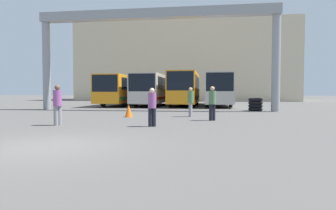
{
  "coord_description": "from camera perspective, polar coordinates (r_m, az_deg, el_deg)",
  "views": [
    {
      "loc": [
        4.19,
        -7.18,
        1.44
      ],
      "look_at": [
        0.63,
        17.65,
        0.3
      ],
      "focal_mm": 32.0,
      "sensor_mm": 36.0,
      "label": 1
    }
  ],
  "objects": [
    {
      "name": "bus_slot_3",
      "position": [
        30.79,
        9.5,
        3.21
      ],
      "size": [
        2.47,
        11.92,
        3.1
      ],
      "color": "beige",
      "rests_on": "ground"
    },
    {
      "name": "traffic_cone",
      "position": [
        16.91,
        -7.5,
        -1.1
      ],
      "size": [
        0.45,
        0.45,
        0.71
      ],
      "color": "orange",
      "rests_on": "ground"
    },
    {
      "name": "pedestrian_near_left",
      "position": [
        13.5,
        -20.3,
        0.2
      ],
      "size": [
        0.36,
        0.36,
        1.72
      ],
      "rotation": [
        0.0,
        0.0,
        4.12
      ],
      "color": "gray",
      "rests_on": "ground"
    },
    {
      "name": "bus_slot_2",
      "position": [
        29.97,
        3.27,
        3.4
      ],
      "size": [
        2.49,
        10.08,
        3.24
      ],
      "color": "orange",
      "rests_on": "ground"
    },
    {
      "name": "pedestrian_mid_right",
      "position": [
        14.92,
        8.43,
        0.49
      ],
      "size": [
        0.35,
        0.35,
        1.69
      ],
      "rotation": [
        0.0,
        0.0,
        3.75
      ],
      "color": "black",
      "rests_on": "ground"
    },
    {
      "name": "building_backdrop",
      "position": [
        50.49,
        3.4,
        7.88
      ],
      "size": [
        34.07,
        12.0,
        12.19
      ],
      "color": "beige",
      "rests_on": "ground"
    },
    {
      "name": "ground_plane",
      "position": [
        8.44,
        -21.96,
        -7.41
      ],
      "size": [
        200.0,
        200.0,
        0.0
      ],
      "primitive_type": "plane",
      "color": "#514F4C"
    },
    {
      "name": "overhead_gantry",
      "position": [
        23.12,
        -2.52,
        13.97
      ],
      "size": [
        18.15,
        0.8,
        7.6
      ],
      "color": "gray",
      "rests_on": "ground"
    },
    {
      "name": "pedestrian_near_center",
      "position": [
        12.24,
        -3.05,
        -0.22
      ],
      "size": [
        0.33,
        0.33,
        1.58
      ],
      "rotation": [
        0.0,
        0.0,
        3.51
      ],
      "color": "black",
      "rests_on": "ground"
    },
    {
      "name": "pedestrian_near_right",
      "position": [
        17.05,
        4.31,
        0.73
      ],
      "size": [
        0.35,
        0.35,
        1.67
      ],
      "rotation": [
        0.0,
        0.0,
        1.45
      ],
      "color": "gray",
      "rests_on": "ground"
    },
    {
      "name": "tire_stack",
      "position": [
        23.05,
        16.32,
        0.11
      ],
      "size": [
        1.04,
        1.04,
        0.96
      ],
      "color": "black",
      "rests_on": "ground"
    },
    {
      "name": "bus_slot_1",
      "position": [
        30.6,
        -2.82,
        3.21
      ],
      "size": [
        2.55,
        10.44,
        3.06
      ],
      "color": "beige",
      "rests_on": "ground"
    },
    {
      "name": "bus_slot_0",
      "position": [
        31.91,
        -8.42,
        3.09
      ],
      "size": [
        2.54,
        11.52,
        2.99
      ],
      "color": "orange",
      "rests_on": "ground"
    }
  ]
}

